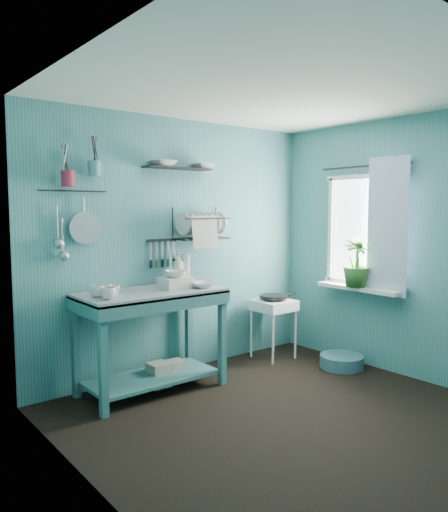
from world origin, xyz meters
TOP-DOWN VIEW (x-y plane):
  - floor at (0.00, 0.00)m, footprint 3.20×3.20m
  - ceiling at (0.00, 0.00)m, footprint 3.20×3.20m
  - wall_back at (0.00, 1.50)m, footprint 3.20×0.00m
  - wall_left at (-1.60, 0.00)m, footprint 0.00×3.00m
  - wall_right at (1.60, 0.00)m, footprint 0.00×3.00m
  - work_counter at (-0.53, 1.15)m, footprint 1.32×0.73m
  - mug_left at (-1.01, 0.99)m, footprint 0.12×0.12m
  - mug_mid at (-0.91, 1.09)m, footprint 0.14×0.14m
  - mug_right at (-1.03, 1.15)m, footprint 0.17×0.17m
  - wash_tub at (-0.28, 1.13)m, footprint 0.28×0.22m
  - tub_bowl at (-0.28, 1.13)m, footprint 0.19×0.19m
  - soap_bottle at (-0.11, 1.35)m, footprint 0.12×0.12m
  - water_bottle at (-0.01, 1.37)m, footprint 0.09×0.09m
  - counter_bowl at (-0.08, 1.00)m, footprint 0.22×0.22m
  - hotplate_stand at (1.01, 1.19)m, footprint 0.41×0.41m
  - frying_pan at (1.01, 1.19)m, footprint 0.30×0.30m
  - knife_strip at (-0.22, 1.47)m, footprint 0.32×0.03m
  - dish_rack at (0.18, 1.37)m, footprint 0.57×0.28m
  - upper_shelf at (-0.08, 1.40)m, footprint 0.70×0.18m
  - shelf_bowl_left at (-0.23, 1.40)m, footprint 0.24×0.24m
  - shelf_bowl_right at (0.22, 1.40)m, footprint 0.22×0.22m
  - utensil_cup_magenta at (-1.15, 1.42)m, footprint 0.11×0.11m
  - utensil_cup_teal at (-0.91, 1.42)m, footprint 0.11×0.11m
  - colander at (-1.00, 1.45)m, footprint 0.28×0.03m
  - ladle_outer at (-1.23, 1.46)m, footprint 0.01×0.01m
  - ladle_inner at (-1.19, 1.46)m, footprint 0.01×0.01m
  - hook_rail at (-1.08, 1.47)m, footprint 0.60×0.01m
  - window_glass at (1.59, 0.45)m, footprint 0.00×1.10m
  - windowsill at (1.50, 0.45)m, footprint 0.16×0.95m
  - curtain at (1.52, 0.15)m, footprint 0.00×1.35m
  - curtain_rod at (1.54, 0.45)m, footprint 0.02×1.05m
  - potted_plant at (1.46, 0.46)m, footprint 0.36×0.36m
  - storage_tin_large at (-0.43, 1.20)m, footprint 0.18×0.18m
  - storage_tin_small at (-0.23, 1.23)m, footprint 0.15×0.15m
  - floor_basin at (1.31, 0.50)m, footprint 0.44×0.44m

SIDE VIEW (x-z plane):
  - floor at x=0.00m, z-range 0.00..0.00m
  - floor_basin at x=1.31m, z-range 0.00..0.13m
  - storage_tin_small at x=-0.23m, z-range 0.00..0.20m
  - storage_tin_large at x=-0.43m, z-range 0.00..0.22m
  - hotplate_stand at x=1.01m, z-range 0.00..0.64m
  - work_counter at x=-0.53m, z-range 0.00..0.91m
  - frying_pan at x=1.01m, z-range 0.66..0.69m
  - windowsill at x=1.50m, z-range 0.79..0.83m
  - counter_bowl at x=-0.08m, z-range 0.91..0.96m
  - mug_mid at x=-0.91m, z-range 0.91..1.00m
  - mug_left at x=-1.01m, z-range 0.91..1.00m
  - mug_right at x=-1.03m, z-range 0.91..1.00m
  - wash_tub at x=-0.28m, z-range 0.91..1.01m
  - tub_bowl at x=-0.28m, z-range 1.01..1.07m
  - water_bottle at x=-0.01m, z-range 0.91..1.19m
  - soap_bottle at x=-0.11m, z-range 0.91..1.20m
  - potted_plant at x=1.46m, z-range 0.83..1.33m
  - wall_back at x=0.00m, z-range -0.35..2.85m
  - wall_left at x=-1.60m, z-range -0.25..2.75m
  - wall_right at x=1.60m, z-range -0.25..2.75m
  - knife_strip at x=-0.22m, z-range 1.31..1.34m
  - window_glass at x=1.59m, z-range 0.85..1.95m
  - ladle_inner at x=-1.19m, z-range 1.25..1.55m
  - curtain at x=1.52m, z-range 0.77..2.12m
  - colander at x=-1.00m, z-range 1.32..1.60m
  - dish_rack at x=0.18m, z-range 1.32..1.64m
  - ladle_outer at x=-1.23m, z-range 1.36..1.66m
  - hook_rail at x=-1.08m, z-range 1.77..1.78m
  - utensil_cup_magenta at x=-1.15m, z-range 1.81..1.94m
  - utensil_cup_teal at x=-0.91m, z-range 1.90..2.03m
  - upper_shelf at x=-0.08m, z-range 2.00..2.02m
  - shelf_bowl_left at x=-0.23m, z-range 1.99..2.05m
  - curtain_rod at x=1.54m, z-range 2.04..2.06m
  - shelf_bowl_right at x=0.22m, z-range 2.04..2.09m
  - ceiling at x=0.00m, z-range 2.50..2.50m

